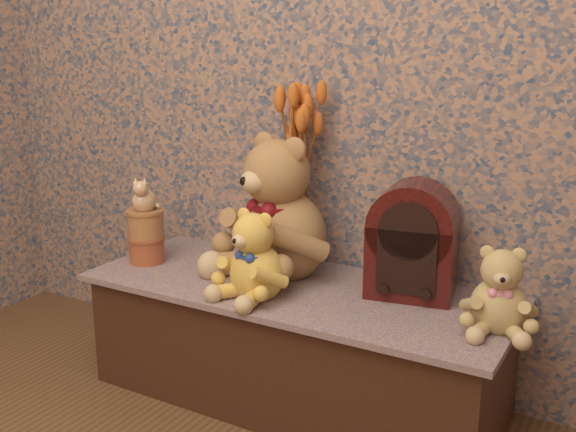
% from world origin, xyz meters
% --- Properties ---
extents(display_shelf, '(1.37, 0.55, 0.39)m').
position_xyz_m(display_shelf, '(0.00, 1.24, 0.20)').
color(display_shelf, '#3B4E79').
rests_on(display_shelf, ground).
extents(teddy_large, '(0.54, 0.59, 0.50)m').
position_xyz_m(teddy_large, '(-0.10, 1.32, 0.64)').
color(teddy_large, olive).
rests_on(teddy_large, display_shelf).
extents(teddy_medium, '(0.29, 0.32, 0.29)m').
position_xyz_m(teddy_medium, '(-0.06, 1.10, 0.54)').
color(teddy_medium, gold).
rests_on(teddy_medium, display_shelf).
extents(teddy_small, '(0.25, 0.28, 0.25)m').
position_xyz_m(teddy_small, '(0.63, 1.22, 0.52)').
color(teddy_small, tan).
rests_on(teddy_small, display_shelf).
extents(cathedral_radio, '(0.28, 0.23, 0.35)m').
position_xyz_m(cathedral_radio, '(0.34, 1.35, 0.57)').
color(cathedral_radio, black).
rests_on(cathedral_radio, display_shelf).
extents(ceramic_vase, '(0.11, 0.11, 0.18)m').
position_xyz_m(ceramic_vase, '(-0.07, 1.39, 0.48)').
color(ceramic_vase, tan).
rests_on(ceramic_vase, display_shelf).
extents(dried_stalks, '(0.25, 0.25, 0.41)m').
position_xyz_m(dried_stalks, '(-0.07, 1.39, 0.78)').
color(dried_stalks, '#D16321').
rests_on(dried_stalks, ceramic_vase).
extents(biscuit_tin_lower, '(0.16, 0.16, 0.09)m').
position_xyz_m(biscuit_tin_lower, '(-0.57, 1.18, 0.44)').
color(biscuit_tin_lower, '#B56F35').
rests_on(biscuit_tin_lower, display_shelf).
extents(biscuit_tin_upper, '(0.16, 0.16, 0.10)m').
position_xyz_m(biscuit_tin_upper, '(-0.57, 1.18, 0.53)').
color(biscuit_tin_upper, tan).
rests_on(biscuit_tin_upper, biscuit_tin_lower).
extents(cat_figurine, '(0.12, 0.13, 0.12)m').
position_xyz_m(cat_figurine, '(-0.57, 1.18, 0.64)').
color(cat_figurine, silver).
rests_on(cat_figurine, biscuit_tin_upper).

